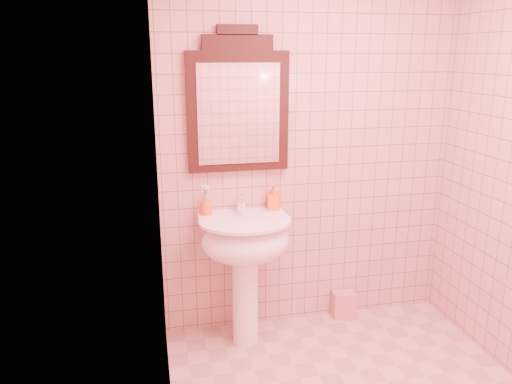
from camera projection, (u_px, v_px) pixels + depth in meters
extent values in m
cube|color=tan|center=(309.00, 148.00, 3.32)|extent=(2.00, 0.02, 2.50)
cylinder|color=white|center=(245.00, 293.00, 3.25)|extent=(0.17, 0.17, 0.70)
ellipsoid|color=white|center=(245.00, 241.00, 3.14)|extent=(0.56, 0.46, 0.28)
cube|color=white|center=(241.00, 216.00, 3.26)|extent=(0.56, 0.15, 0.05)
cylinder|color=white|center=(245.00, 221.00, 3.10)|extent=(0.58, 0.58, 0.02)
cylinder|color=white|center=(240.00, 205.00, 3.24)|extent=(0.04, 0.04, 0.09)
cylinder|color=white|center=(242.00, 202.00, 3.18)|extent=(0.02, 0.10, 0.02)
cylinder|color=white|center=(243.00, 207.00, 3.14)|extent=(0.02, 0.02, 0.04)
cube|color=white|center=(240.00, 196.00, 3.23)|extent=(0.02, 0.07, 0.01)
cube|color=black|center=(238.00, 112.00, 3.13)|extent=(0.64, 0.05, 0.75)
cube|color=black|center=(237.00, 42.00, 3.01)|extent=(0.44, 0.05, 0.09)
cube|color=black|center=(237.00, 30.00, 2.99)|extent=(0.25, 0.05, 0.06)
cube|color=white|center=(239.00, 114.00, 3.10)|extent=(0.52, 0.01, 0.62)
cylinder|color=#F65614|center=(206.00, 208.00, 3.19)|extent=(0.07, 0.07, 0.09)
cylinder|color=silver|center=(208.00, 202.00, 3.18)|extent=(0.01, 0.01, 0.17)
cylinder|color=#338CD8|center=(206.00, 201.00, 3.19)|extent=(0.01, 0.01, 0.17)
cylinder|color=#E5334C|center=(203.00, 202.00, 3.17)|extent=(0.01, 0.01, 0.17)
cylinder|color=#3FBF59|center=(206.00, 203.00, 3.16)|extent=(0.01, 0.01, 0.17)
imported|color=orange|center=(273.00, 197.00, 3.28)|extent=(0.08, 0.09, 0.17)
cube|color=#C5747C|center=(343.00, 304.00, 3.63)|extent=(0.16, 0.11, 0.19)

